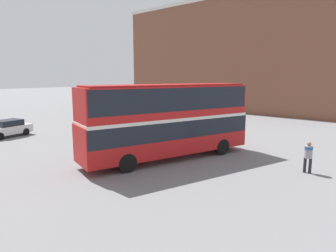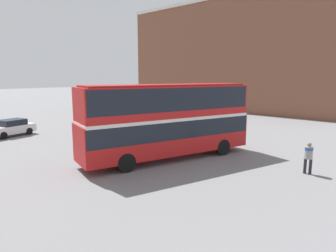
{
  "view_description": "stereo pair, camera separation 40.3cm",
  "coord_description": "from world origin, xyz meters",
  "px_view_note": "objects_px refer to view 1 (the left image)",
  "views": [
    {
      "loc": [
        -13.24,
        -13.25,
        5.33
      ],
      "look_at": [
        0.78,
        -0.66,
        2.16
      ],
      "focal_mm": 32.0,
      "sensor_mm": 36.0,
      "label": 1
    },
    {
      "loc": [
        -12.97,
        -13.55,
        5.33
      ],
      "look_at": [
        0.78,
        -0.66,
        2.16
      ],
      "focal_mm": 32.0,
      "sensor_mm": 36.0,
      "label": 2
    }
  ],
  "objects_px": {
    "parked_car_side_street": "(182,116)",
    "double_decker_bus": "(168,117)",
    "pedestrian_foreground": "(308,154)",
    "parked_car_kerb_far": "(120,120)",
    "parked_car_kerb_near": "(8,128)"
  },
  "relations": [
    {
      "from": "parked_car_kerb_far",
      "to": "pedestrian_foreground",
      "type": "bearing_deg",
      "value": 68.37
    },
    {
      "from": "pedestrian_foreground",
      "to": "parked_car_side_street",
      "type": "height_order",
      "value": "pedestrian_foreground"
    },
    {
      "from": "pedestrian_foreground",
      "to": "parked_car_kerb_far",
      "type": "relative_size",
      "value": 0.39
    },
    {
      "from": "double_decker_bus",
      "to": "parked_car_kerb_near",
      "type": "relative_size",
      "value": 2.79
    },
    {
      "from": "double_decker_bus",
      "to": "parked_car_kerb_far",
      "type": "bearing_deg",
      "value": 80.01
    },
    {
      "from": "double_decker_bus",
      "to": "parked_car_side_street",
      "type": "relative_size",
      "value": 2.72
    },
    {
      "from": "parked_car_kerb_far",
      "to": "parked_car_side_street",
      "type": "distance_m",
      "value": 7.28
    },
    {
      "from": "double_decker_bus",
      "to": "parked_car_kerb_near",
      "type": "height_order",
      "value": "double_decker_bus"
    },
    {
      "from": "parked_car_side_street",
      "to": "double_decker_bus",
      "type": "bearing_deg",
      "value": 22.62
    },
    {
      "from": "pedestrian_foreground",
      "to": "parked_car_kerb_far",
      "type": "height_order",
      "value": "pedestrian_foreground"
    },
    {
      "from": "parked_car_kerb_near",
      "to": "parked_car_side_street",
      "type": "bearing_deg",
      "value": 145.74
    },
    {
      "from": "double_decker_bus",
      "to": "pedestrian_foreground",
      "type": "relative_size",
      "value": 6.62
    },
    {
      "from": "double_decker_bus",
      "to": "parked_car_side_street",
      "type": "bearing_deg",
      "value": 51.28
    },
    {
      "from": "parked_car_kerb_far",
      "to": "parked_car_side_street",
      "type": "bearing_deg",
      "value": 141.45
    },
    {
      "from": "pedestrian_foreground",
      "to": "parked_car_kerb_near",
      "type": "relative_size",
      "value": 0.42
    }
  ]
}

